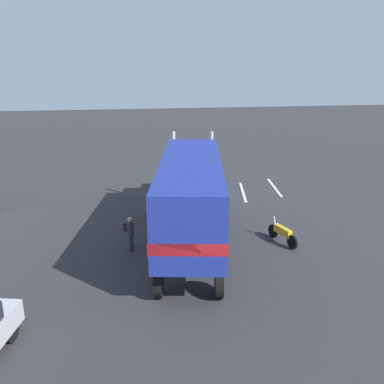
% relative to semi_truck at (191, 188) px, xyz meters
% --- Properties ---
extents(ground_plane, '(120.00, 120.00, 0.00)m').
position_rel_semi_truck_xyz_m(ground_plane, '(6.37, -1.25, -2.52)').
color(ground_plane, '#2D2D30').
extents(lane_stripe_near, '(4.34, 1.07, 0.01)m').
position_rel_semi_truck_xyz_m(lane_stripe_near, '(6.75, -4.75, -2.52)').
color(lane_stripe_near, silver).
rests_on(lane_stripe_near, ground_plane).
extents(lane_stripe_mid, '(4.37, 0.85, 0.01)m').
position_rel_semi_truck_xyz_m(lane_stripe_mid, '(7.42, -7.26, -2.52)').
color(lane_stripe_mid, silver).
rests_on(lane_stripe_mid, ground_plane).
extents(semi_truck, '(14.37, 5.25, 4.50)m').
position_rel_semi_truck_xyz_m(semi_truck, '(0.00, 0.00, 0.00)').
color(semi_truck, silver).
rests_on(semi_truck, ground_plane).
extents(person_bystander, '(0.42, 0.48, 1.63)m').
position_rel_semi_truck_xyz_m(person_bystander, '(-1.01, 2.98, -1.63)').
color(person_bystander, '#2D3347').
rests_on(person_bystander, ground_plane).
extents(motorcycle, '(2.06, 0.66, 1.12)m').
position_rel_semi_truck_xyz_m(motorcycle, '(-1.43, -4.15, -2.04)').
color(motorcycle, black).
rests_on(motorcycle, ground_plane).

